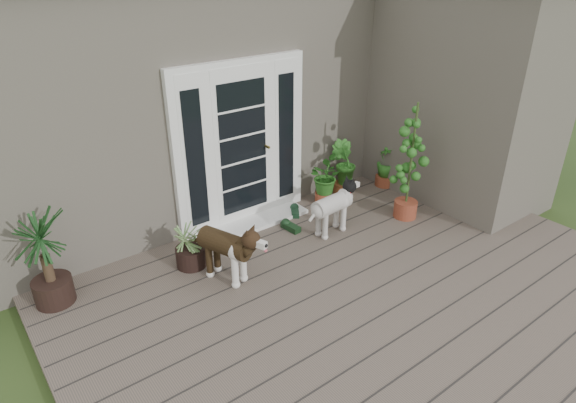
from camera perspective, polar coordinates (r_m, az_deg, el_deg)
deck at (r=5.51m, az=9.55°, el=-10.79°), size 6.20×4.60×0.12m
house_main at (r=8.06m, az=-12.33°, el=13.14°), size 7.40×4.00×3.10m
house_wing at (r=7.60m, az=19.92°, el=11.33°), size 1.60×2.40×3.10m
door_unit at (r=6.34m, az=-5.42°, el=6.53°), size 1.90×0.14×2.15m
door_step at (r=6.63m, az=-4.10°, el=-2.48°), size 1.60×0.40×0.05m
brindle_dog at (r=5.45m, az=-7.22°, el=-5.94°), size 0.60×0.87×0.67m
white_dog at (r=6.32m, az=5.06°, el=-1.21°), size 0.75×0.37×0.60m
spider_plant at (r=5.75m, az=-11.32°, el=-4.63°), size 0.63×0.63×0.63m
yucca at (r=5.52m, az=-26.30°, el=-5.86°), size 0.89×0.89×1.09m
herb_a at (r=7.08m, az=4.14°, el=2.15°), size 0.67×0.67×0.62m
herb_b at (r=7.42m, az=6.37°, el=3.15°), size 0.54×0.54×0.60m
herb_c at (r=7.78m, az=11.26°, el=3.70°), size 0.49×0.49×0.54m
sapling at (r=6.66m, az=14.07°, el=4.63°), size 0.63×0.63×1.67m
clog_left at (r=6.48m, az=0.31°, el=-2.89°), size 0.19×0.34×0.10m
clog_right at (r=6.86m, az=0.80°, el=-1.11°), size 0.30×0.34×0.09m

